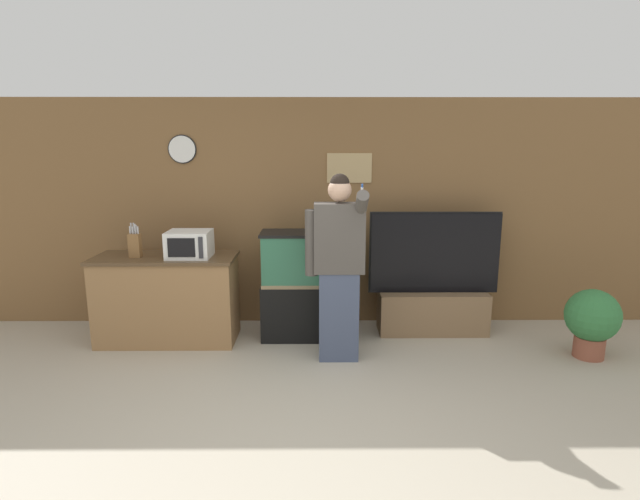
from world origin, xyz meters
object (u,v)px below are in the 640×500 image
Objects in this scene: potted_plant at (592,319)px; tv_on_stand at (433,298)px; aquarium_on_stand at (308,285)px; knife_block at (135,245)px; person_standing at (338,265)px; counter_island at (168,298)px; microwave at (189,244)px.

tv_on_stand is at bearing 153.64° from potted_plant.
aquarium_on_stand is 1.42m from tv_on_stand.
tv_on_stand is at bearing 5.05° from knife_block.
person_standing is at bearing -146.92° from tv_on_stand.
aquarium_on_stand is (1.51, 0.10, 0.12)m from counter_island.
counter_island is 1.51m from aquarium_on_stand.
tv_on_stand is (1.40, 0.13, -0.19)m from aquarium_on_stand.
tv_on_stand reaches higher than knife_block.
microwave is 4.12m from potted_plant.
knife_block is 3.27m from tv_on_stand.
knife_block is at bearing 174.78° from potted_plant.
counter_island is at bearing 170.21° from microwave.
tv_on_stand is at bearing 4.47° from counter_island.
person_standing is at bearing -179.69° from potted_plant.
aquarium_on_stand is 2.88m from potted_plant.
tv_on_stand is at bearing 5.36° from aquarium_on_stand.
tv_on_stand reaches higher than counter_island.
tv_on_stand reaches higher than aquarium_on_stand.
person_standing is at bearing -62.82° from aquarium_on_stand.
aquarium_on_stand is at bearing -174.64° from tv_on_stand.
counter_island reaches higher than potted_plant.
knife_block is at bearing -169.21° from counter_island.
knife_block is 0.20× the size of person_standing.
counter_island is 0.67m from microwave.
knife_block is at bearing 168.27° from person_standing.
microwave is at bearing 163.91° from person_standing.
aquarium_on_stand is 1.69× the size of potted_plant.
counter_island is at bearing 173.73° from potted_plant.
aquarium_on_stand is 0.75m from person_standing.
aquarium_on_stand reaches higher than counter_island.
counter_island is 1.02× the size of tv_on_stand.
person_standing is (1.81, -0.49, 0.48)m from counter_island.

